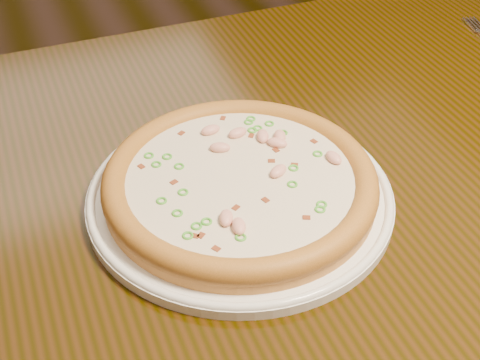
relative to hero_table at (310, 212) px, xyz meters
name	(u,v)px	position (x,y,z in m)	size (l,w,h in m)	color
ground	(230,161)	(0.24, 0.94, -0.65)	(9.00, 9.00, 0.00)	black
hero_table	(310,212)	(0.00, 0.00, 0.00)	(1.20, 0.80, 0.75)	black
plate	(240,195)	(-0.12, -0.05, 0.11)	(0.34, 0.34, 0.02)	white
pizza	(240,182)	(-0.12, -0.05, 0.13)	(0.31, 0.31, 0.03)	#C5843B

